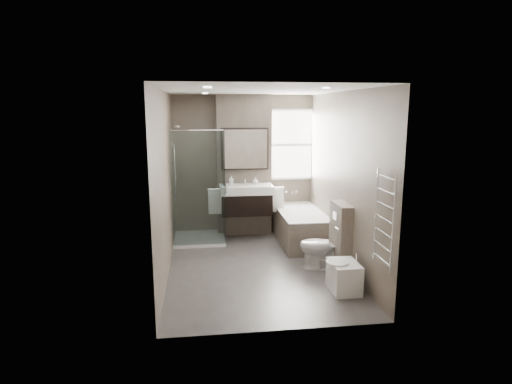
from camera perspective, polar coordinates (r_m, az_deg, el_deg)
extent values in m
cube|color=#45413F|center=(6.56, 0.07, -10.14)|extent=(2.65, 3.85, 0.05)
cube|color=silver|center=(6.12, 0.07, 13.65)|extent=(2.65, 3.85, 0.05)
cube|color=#655A4E|center=(8.10, -1.71, 3.63)|extent=(2.65, 0.05, 2.60)
cube|color=#655A4E|center=(4.35, 3.40, -2.95)|extent=(2.65, 0.05, 2.60)
cube|color=#655A4E|center=(6.18, -12.21, 1.04)|extent=(0.05, 3.85, 2.60)
cube|color=#655A4E|center=(6.51, 11.71, 1.56)|extent=(0.05, 3.85, 2.60)
cube|color=#5F554B|center=(7.95, -1.60, 3.49)|extent=(1.00, 0.25, 2.60)
cube|color=black|center=(7.72, -1.31, -1.56)|extent=(0.90, 0.45, 0.38)
cube|color=white|center=(7.67, -1.32, 0.37)|extent=(0.95, 0.47, 0.15)
cylinder|color=silver|center=(7.81, -1.46, 1.57)|extent=(0.03, 0.03, 0.12)
cylinder|color=silver|center=(7.74, -1.42, 1.90)|extent=(0.02, 0.12, 0.02)
cube|color=black|center=(7.76, -1.50, 5.76)|extent=(0.86, 0.06, 0.76)
cube|color=white|center=(7.72, -1.47, 5.73)|extent=(0.80, 0.02, 0.70)
cube|color=silver|center=(7.65, -5.47, -1.27)|extent=(0.24, 0.06, 0.44)
cube|color=silver|center=(7.77, 2.81, -1.04)|extent=(0.24, 0.06, 0.44)
cube|color=white|center=(7.87, -7.52, -6.17)|extent=(0.90, 0.90, 0.06)
cube|color=white|center=(7.19, -7.71, 0.41)|extent=(0.88, 0.01, 1.94)
cube|color=white|center=(7.64, -4.38, 1.10)|extent=(0.01, 0.88, 1.94)
cylinder|color=silver|center=(7.61, -10.77, 2.58)|extent=(0.02, 0.02, 1.00)
cube|color=#5F554B|center=(7.66, 5.89, -4.70)|extent=(0.75, 1.60, 0.55)
cube|color=white|center=(7.59, 5.93, -2.67)|extent=(0.75, 1.60, 0.03)
cube|color=white|center=(7.60, 5.92, -3.14)|extent=(0.61, 1.42, 0.12)
cube|color=white|center=(8.15, 4.65, 6.30)|extent=(0.98, 0.04, 1.33)
cube|color=white|center=(8.13, 4.69, 6.29)|extent=(0.90, 0.01, 1.25)
cube|color=white|center=(8.12, 4.69, 6.28)|extent=(0.90, 0.01, 0.05)
imported|color=white|center=(6.46, 8.93, -7.15)|extent=(0.76, 0.55, 0.69)
cube|color=#5F554B|center=(6.42, 11.19, -5.88)|extent=(0.18, 0.55, 1.00)
cube|color=silver|center=(6.31, 10.48, -3.15)|extent=(0.01, 0.16, 0.11)
cube|color=white|center=(5.80, 11.65, -11.01)|extent=(0.35, 0.49, 0.39)
cylinder|color=white|center=(5.70, 10.79, -9.32)|extent=(0.29, 0.29, 0.05)
cylinder|color=silver|center=(5.76, 13.28, -8.44)|extent=(0.02, 0.02, 0.10)
cylinder|color=silver|center=(4.86, 17.82, -4.14)|extent=(0.03, 0.03, 1.10)
cylinder|color=silver|center=(5.27, 15.71, -2.86)|extent=(0.03, 0.03, 1.10)
cube|color=silver|center=(5.06, 16.72, -3.47)|extent=(0.02, 0.46, 1.00)
imported|color=white|center=(7.66, -3.33, 1.56)|extent=(0.08, 0.08, 0.17)
imported|color=white|center=(7.75, -0.09, 1.54)|extent=(0.10, 0.10, 0.13)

